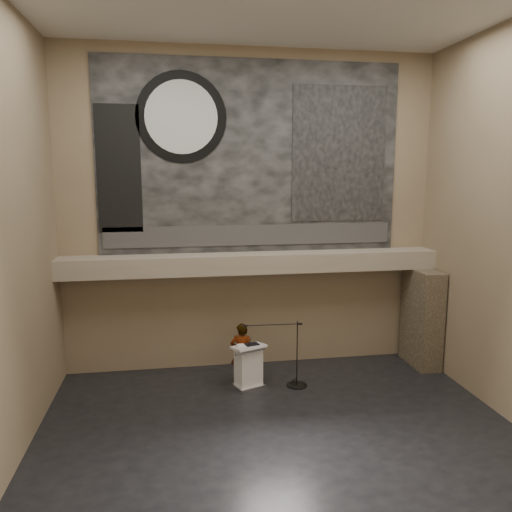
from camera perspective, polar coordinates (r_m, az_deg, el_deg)
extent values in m
plane|color=black|center=(10.87, 2.92, -19.80)|extent=(10.00, 10.00, 0.00)
cube|color=#7E6B50|center=(13.45, -0.56, 4.98)|extent=(10.00, 0.02, 8.50)
cube|color=#7E6B50|center=(5.74, 11.80, -1.50)|extent=(10.00, 0.02, 8.50)
cube|color=#7E6B50|center=(9.76, -26.88, 2.19)|extent=(0.02, 8.00, 8.50)
cube|color=gray|center=(13.23, -0.28, -0.78)|extent=(10.00, 0.80, 0.50)
cylinder|color=#B2893D|center=(13.08, -7.19, -2.23)|extent=(0.04, 0.04, 0.06)
cylinder|color=#B2893D|center=(13.66, 7.65, -1.73)|extent=(0.04, 0.04, 0.06)
cube|color=black|center=(13.38, -0.55, 11.17)|extent=(8.00, 0.05, 5.00)
cube|color=#2F2F2F|center=(13.44, -0.51, 2.40)|extent=(7.76, 0.02, 0.55)
cylinder|color=black|center=(13.25, -8.53, 15.42)|extent=(2.30, 0.02, 2.30)
cylinder|color=silver|center=(13.23, -8.53, 15.43)|extent=(1.84, 0.02, 1.84)
cube|color=black|center=(13.92, 9.49, 11.39)|extent=(2.60, 0.02, 3.60)
cube|color=black|center=(13.24, -15.42, 9.55)|extent=(1.10, 0.02, 3.20)
cube|color=#403527|center=(14.65, 18.42, -6.69)|extent=(0.60, 1.40, 2.70)
cube|color=silver|center=(12.92, -0.86, -14.59)|extent=(0.83, 0.74, 0.08)
cube|color=white|center=(12.71, -0.87, -12.46)|extent=(0.72, 0.61, 0.96)
cube|color=white|center=(12.51, -0.86, -10.32)|extent=(0.92, 0.79, 0.14)
cube|color=black|center=(12.51, -0.44, -10.09)|extent=(0.37, 0.32, 0.04)
cube|color=white|center=(12.50, -1.70, -10.18)|extent=(0.22, 0.28, 0.00)
imported|color=white|center=(12.91, -1.65, -11.03)|extent=(0.62, 0.46, 1.57)
cylinder|color=black|center=(13.05, 4.66, -14.49)|extent=(0.52, 0.52, 0.02)
cylinder|color=black|center=(12.74, 4.71, -11.06)|extent=(0.03, 0.03, 1.69)
cylinder|color=black|center=(12.38, 1.79, -7.86)|extent=(1.44, 0.10, 0.02)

